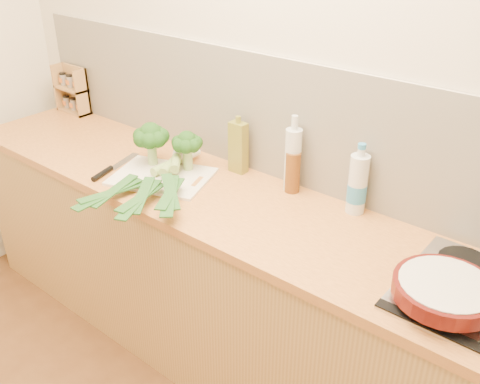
% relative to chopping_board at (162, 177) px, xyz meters
% --- Properties ---
extents(room_shell, '(3.50, 3.50, 3.50)m').
position_rel_chopping_board_xyz_m(room_shell, '(0.41, 0.34, 0.26)').
color(room_shell, beige).
rests_on(room_shell, ground).
extents(counter, '(3.20, 0.62, 0.90)m').
position_rel_chopping_board_xyz_m(counter, '(0.41, 0.05, -0.46)').
color(counter, '#B18A49').
rests_on(counter, ground).
extents(chopping_board, '(0.50, 0.43, 0.01)m').
position_rel_chopping_board_xyz_m(chopping_board, '(0.00, 0.00, 0.00)').
color(chopping_board, silver).
rests_on(chopping_board, counter).
extents(broccoli_left, '(0.17, 0.17, 0.20)m').
position_rel_chopping_board_xyz_m(broccoli_left, '(-0.12, 0.06, 0.14)').
color(broccoli_left, '#99BC6D').
rests_on(broccoli_left, chopping_board).
extents(broccoli_right, '(0.14, 0.14, 0.19)m').
position_rel_chopping_board_xyz_m(broccoli_right, '(0.05, 0.12, 0.13)').
color(broccoli_right, '#99BC6D').
rests_on(broccoli_right, chopping_board).
extents(leek_front, '(0.11, 0.72, 0.04)m').
position_rel_chopping_board_xyz_m(leek_front, '(-0.02, -0.02, 0.03)').
color(leek_front, white).
rests_on(leek_front, chopping_board).
extents(leek_mid, '(0.31, 0.64, 0.04)m').
position_rel_chopping_board_xyz_m(leek_mid, '(0.05, -0.04, 0.05)').
color(leek_mid, white).
rests_on(leek_mid, chopping_board).
extents(leek_back, '(0.45, 0.51, 0.04)m').
position_rel_chopping_board_xyz_m(leek_back, '(0.10, -0.02, 0.07)').
color(leek_back, white).
rests_on(leek_back, chopping_board).
extents(chefs_knife, '(0.11, 0.33, 0.02)m').
position_rel_chopping_board_xyz_m(chefs_knife, '(-0.24, -0.12, 0.00)').
color(chefs_knife, silver).
rests_on(chefs_knife, counter).
extents(skillet, '(0.45, 0.31, 0.05)m').
position_rel_chopping_board_xyz_m(skillet, '(1.30, -0.07, 0.06)').
color(skillet, '#50110D').
rests_on(skillet, gas_hob).
extents(spice_rack, '(0.23, 0.09, 0.27)m').
position_rel_chopping_board_xyz_m(spice_rack, '(-1.04, 0.29, 0.11)').
color(spice_rack, '#B0894B').
rests_on(spice_rack, counter).
extents(oil_tin, '(0.08, 0.05, 0.27)m').
position_rel_chopping_board_xyz_m(oil_tin, '(0.22, 0.27, 0.11)').
color(oil_tin, olive).
rests_on(oil_tin, counter).
extents(glass_bottle, '(0.07, 0.07, 0.34)m').
position_rel_chopping_board_xyz_m(glass_bottle, '(0.51, 0.28, 0.14)').
color(glass_bottle, silver).
rests_on(glass_bottle, counter).
extents(amber_bottle, '(0.06, 0.06, 0.23)m').
position_rel_chopping_board_xyz_m(amber_bottle, '(0.52, 0.27, 0.09)').
color(amber_bottle, brown).
rests_on(amber_bottle, counter).
extents(water_bottle, '(0.08, 0.08, 0.27)m').
position_rel_chopping_board_xyz_m(water_bottle, '(0.81, 0.28, 0.11)').
color(water_bottle, silver).
rests_on(water_bottle, counter).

